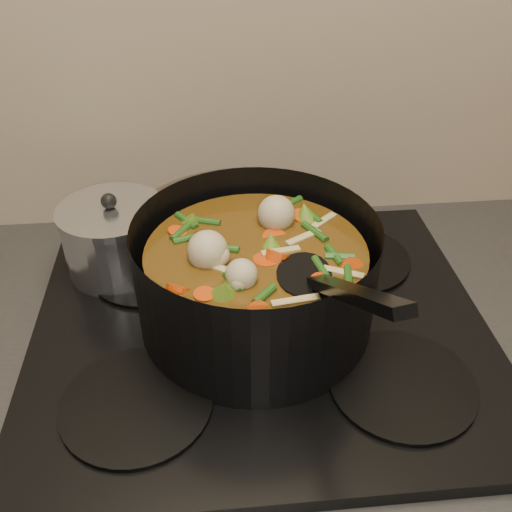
{
  "coord_description": "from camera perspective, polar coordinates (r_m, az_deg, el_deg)",
  "views": [
    {
      "loc": [
        -0.06,
        1.35,
        1.47
      ],
      "look_at": [
        -0.01,
        1.93,
        1.04
      ],
      "focal_mm": 40.0,
      "sensor_mm": 36.0,
      "label": 1
    }
  ],
  "objects": [
    {
      "name": "saucepan",
      "position": [
        0.88,
        -13.91,
        1.76
      ],
      "size": [
        0.16,
        0.16,
        0.13
      ],
      "rotation": [
        0.0,
        0.0,
        0.36
      ],
      "color": "silver",
      "rests_on": "stovetop"
    },
    {
      "name": "stockpot",
      "position": [
        0.75,
        0.04,
        -2.32
      ],
      "size": [
        0.31,
        0.41,
        0.23
      ],
      "rotation": [
        0.0,
        0.0,
        0.0
      ],
      "color": "black",
      "rests_on": "stovetop"
    },
    {
      "name": "stovetop",
      "position": [
        0.8,
        0.47,
        -7.02
      ],
      "size": [
        0.62,
        0.54,
        0.03
      ],
      "color": "black",
      "rests_on": "counter"
    },
    {
      "name": "counter",
      "position": [
        1.17,
        0.35,
        -23.94
      ],
      "size": [
        2.64,
        0.64,
        0.91
      ],
      "color": "brown",
      "rests_on": "ground"
    }
  ]
}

